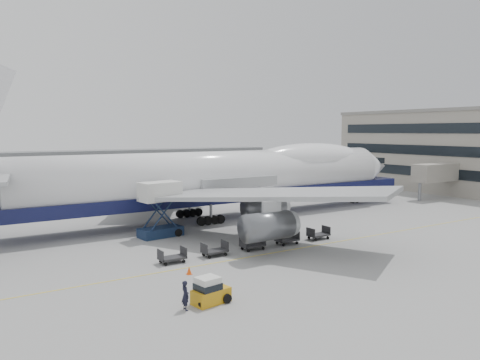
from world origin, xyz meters
TOP-DOWN VIEW (x-y plane):
  - ground at (0.00, 0.00)m, footprint 260.00×260.00m
  - apron_line at (0.00, -6.00)m, footprint 60.00×0.15m
  - hangar at (-10.00, 70.00)m, footprint 110.00×8.00m
  - airliner at (0.64, 12.00)m, footprint 67.00×55.30m
  - catering_truck at (-10.85, 6.21)m, footprint 4.93×3.67m
  - baggage_tug at (-15.91, -14.23)m, footprint 2.71×1.74m
  - ground_worker at (-17.80, -14.42)m, footprint 0.47×0.72m
  - traffic_cone at (-14.23, -7.71)m, footprint 0.44×0.44m
  - dolly_0 at (-14.03, -3.96)m, footprint 2.30×1.35m
  - dolly_1 at (-9.78, -3.96)m, footprint 2.30×1.35m
  - dolly_2 at (-5.53, -3.96)m, footprint 2.30×1.35m
  - dolly_3 at (-1.28, -3.96)m, footprint 2.30×1.35m
  - dolly_4 at (2.98, -3.96)m, footprint 2.30×1.35m

SIDE VIEW (x-z plane):
  - ground at x=0.00m, z-range 0.00..0.00m
  - apron_line at x=0.00m, z-range 0.00..0.01m
  - traffic_cone at x=-14.23m, z-range -0.02..0.63m
  - dolly_0 at x=-14.03m, z-range -0.12..1.18m
  - dolly_1 at x=-9.78m, z-range -0.12..1.18m
  - dolly_2 at x=-5.53m, z-range -0.12..1.18m
  - dolly_3 at x=-1.28m, z-range -0.12..1.18m
  - dolly_4 at x=2.98m, z-range -0.12..1.18m
  - baggage_tug at x=-15.91m, z-range -0.10..1.74m
  - ground_worker at x=-17.80m, z-range 0.00..1.95m
  - catering_truck at x=-10.85m, z-range 0.42..6.45m
  - hangar at x=-10.00m, z-range 0.00..7.00m
  - airliner at x=0.64m, z-range -4.37..15.61m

